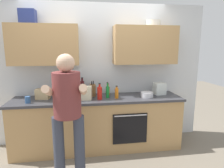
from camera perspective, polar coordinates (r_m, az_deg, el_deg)
ground_plane at (r=3.57m, az=-4.01°, el=-18.24°), size 12.00×12.00×0.00m
back_wall_unit at (r=3.41m, az=-4.79°, el=6.66°), size 4.00×0.38×2.50m
counter at (r=3.38m, az=-4.08°, el=-11.52°), size 2.84×0.67×0.90m
person_standing at (r=2.45m, az=-13.15°, el=-7.22°), size 0.49×0.45×1.66m
bottle_water at (r=3.41m, az=-11.39°, el=-1.41°), size 0.07×0.07×0.28m
bottle_soda at (r=3.21m, az=-1.36°, el=-2.26°), size 0.05×0.05×0.27m
bottle_juice at (r=3.19m, az=1.40°, el=-2.67°), size 0.06×0.06×0.21m
bottle_hotsauce at (r=3.11m, az=-3.71°, el=-2.63°), size 0.08×0.08×0.27m
bottle_soy at (r=3.32m, az=-12.81°, el=-1.73°), size 0.08×0.08×0.31m
bottle_wine at (r=3.38m, az=-8.84°, el=-1.18°), size 0.07×0.07×0.32m
bottle_oil at (r=3.42m, az=-1.17°, el=-1.89°), size 0.06×0.06×0.21m
cup_tea at (r=3.19m, az=-23.87°, el=-4.31°), size 0.08×0.08×0.10m
mixing_bowl at (r=3.32m, az=10.37°, el=-3.12°), size 0.21×0.21×0.09m
knife_block at (r=3.35m, az=-5.80°, el=-1.84°), size 0.10×0.14×0.26m
potted_herb at (r=3.09m, az=-13.74°, el=-2.22°), size 0.19×0.19×0.27m
grocery_bag_rice at (r=3.12m, az=-7.93°, el=-2.68°), size 0.22×0.17×0.22m
grocery_bag_bread at (r=3.35m, az=-19.98°, el=-2.79°), size 0.23×0.17×0.16m
grocery_bag_produce at (r=3.56m, az=13.97°, el=-1.33°), size 0.21×0.19×0.21m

